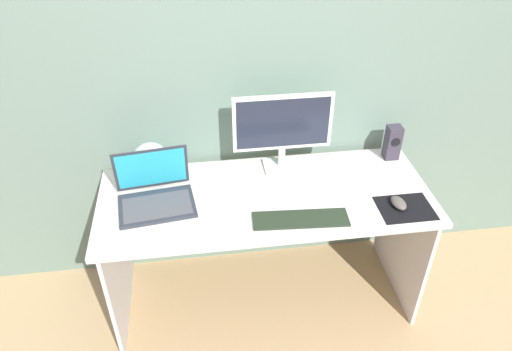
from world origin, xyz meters
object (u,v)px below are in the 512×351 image
Objects in this scene: speaker_right at (393,142)px; laptop at (155,193)px; monitor at (283,128)px; mouse at (399,203)px; keyboard_external at (301,219)px; fishbowl at (151,161)px.

laptop is (-1.22, -0.21, -0.04)m from speaker_right.
laptop reaches higher than speaker_right.
monitor is at bearing -179.14° from speaker_right.
monitor is 4.93× the size of mouse.
keyboard_external is at bearing -18.85° from laptop.
monitor is 2.60× the size of fishbowl.
laptop reaches higher than keyboard_external.
laptop is 1.13m from mouse.
mouse is at bearing -39.20° from monitor.
monitor is at bearing -0.86° from fishbowl.
laptop is 0.68m from keyboard_external.
laptop is at bearing 165.05° from keyboard_external.
monitor reaches higher than fishbowl.
monitor reaches higher than speaker_right.
speaker_right reaches higher than keyboard_external.
laptop is at bearing -83.94° from fishbowl.
speaker_right is at bearing 40.58° from keyboard_external.
speaker_right is at bearing -0.05° from fishbowl.
fishbowl is at bearing 151.02° from keyboard_external.
monitor is 0.69m from laptop.
keyboard_external is (0.64, -0.22, -0.04)m from laptop.
speaker_right is at bearing 0.86° from monitor.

